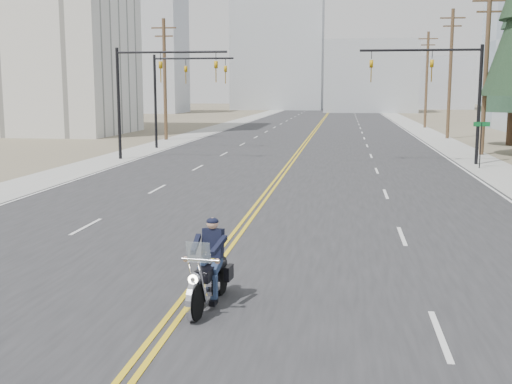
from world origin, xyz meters
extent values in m
cube|color=#303033|center=(0.00, 70.00, 0.01)|extent=(20.00, 200.00, 0.01)
cube|color=#A5A5A0|center=(-11.50, 70.00, 0.01)|extent=(3.00, 200.00, 0.01)
cube|color=#A5A5A0|center=(11.50, 70.00, 0.01)|extent=(3.00, 200.00, 0.01)
cylinder|color=black|center=(-11.00, 32.00, 3.50)|extent=(0.20, 0.20, 7.00)
cylinder|color=black|center=(-7.50, 32.00, 6.70)|extent=(7.00, 0.14, 0.14)
imported|color=#BF8C0C|center=(-8.20, 32.00, 6.05)|extent=(0.21, 0.26, 1.30)
imported|color=#BF8C0C|center=(-4.70, 32.00, 6.05)|extent=(0.21, 0.26, 1.30)
cylinder|color=black|center=(11.00, 32.00, 3.50)|extent=(0.20, 0.20, 7.00)
cylinder|color=black|center=(7.50, 32.00, 6.70)|extent=(7.00, 0.14, 0.14)
imported|color=#BF8C0C|center=(8.20, 32.00, 6.05)|extent=(0.21, 0.26, 1.30)
imported|color=#BF8C0C|center=(4.70, 32.00, 6.05)|extent=(0.21, 0.26, 1.30)
cylinder|color=black|center=(-11.00, 40.00, 3.50)|extent=(0.20, 0.20, 7.00)
cylinder|color=black|center=(-8.00, 40.00, 6.70)|extent=(6.00, 0.14, 0.14)
imported|color=#BF8C0C|center=(-8.60, 40.00, 6.05)|extent=(0.21, 0.26, 1.30)
imported|color=#BF8C0C|center=(-5.60, 40.00, 6.05)|extent=(0.21, 0.26, 1.30)
cylinder|color=black|center=(10.80, 30.00, 1.30)|extent=(0.06, 0.06, 2.60)
cube|color=#0C5926|center=(10.80, 30.00, 2.50)|extent=(0.90, 0.03, 0.25)
cylinder|color=brown|center=(12.50, 38.00, 5.50)|extent=(0.30, 0.30, 11.00)
cube|color=brown|center=(12.50, 38.00, 10.20)|extent=(2.20, 0.12, 0.12)
cube|color=brown|center=(12.50, 38.00, 9.50)|extent=(1.60, 0.12, 0.12)
cylinder|color=brown|center=(12.50, 53.00, 5.75)|extent=(0.30, 0.30, 11.50)
cube|color=brown|center=(12.50, 53.00, 10.70)|extent=(2.20, 0.12, 0.12)
cube|color=brown|center=(12.50, 53.00, 10.00)|extent=(1.60, 0.12, 0.12)
cylinder|color=brown|center=(12.50, 70.00, 5.50)|extent=(0.30, 0.30, 11.00)
cube|color=brown|center=(12.50, 70.00, 10.20)|extent=(2.20, 0.12, 0.12)
cube|color=brown|center=(12.50, 70.00, 9.50)|extent=(1.60, 0.12, 0.12)
cylinder|color=brown|center=(-12.50, 48.00, 5.25)|extent=(0.30, 0.30, 10.50)
cube|color=brown|center=(-12.50, 48.00, 9.70)|extent=(2.20, 0.12, 0.12)
cube|color=brown|center=(-12.50, 48.00, 9.00)|extent=(1.60, 0.12, 0.12)
cube|color=#B7BCC6|center=(-35.00, 115.00, 11.00)|extent=(14.00, 12.00, 22.00)
cube|color=#ADB2B7|center=(8.00, 125.00, 7.00)|extent=(18.00, 14.00, 14.00)
cube|color=#ADB2B7|center=(-12.00, 140.00, 13.00)|extent=(20.00, 15.00, 26.00)
cube|color=#B7BCC6|center=(25.00, 150.00, 6.00)|extent=(14.00, 14.00, 12.00)
cube|color=#ADB2B7|center=(-50.00, 130.00, 8.00)|extent=(12.00, 12.00, 16.00)
cylinder|color=#382619|center=(16.42, 46.38, 1.34)|extent=(0.62, 0.62, 2.68)
camera|label=1|loc=(3.22, -7.33, 4.39)|focal=45.00mm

